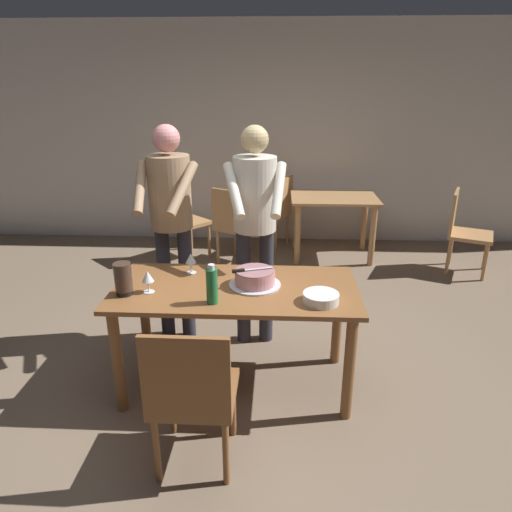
# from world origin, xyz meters

# --- Properties ---
(ground_plane) EXTENTS (14.00, 14.00, 0.00)m
(ground_plane) POSITION_xyz_m (0.00, 0.00, 0.00)
(ground_plane) COLOR #7A6651
(back_wall) EXTENTS (10.00, 0.12, 2.70)m
(back_wall) POSITION_xyz_m (0.00, 3.29, 1.35)
(back_wall) COLOR silver
(back_wall) RESTS_ON ground_plane
(main_dining_table) EXTENTS (1.59, 0.77, 0.75)m
(main_dining_table) POSITION_xyz_m (0.00, 0.00, 0.63)
(main_dining_table) COLOR brown
(main_dining_table) RESTS_ON ground_plane
(cake_on_platter) EXTENTS (0.34, 0.34, 0.11)m
(cake_on_platter) POSITION_xyz_m (0.13, 0.03, 0.80)
(cake_on_platter) COLOR silver
(cake_on_platter) RESTS_ON main_dining_table
(cake_knife) EXTENTS (0.26, 0.11, 0.02)m
(cake_knife) POSITION_xyz_m (0.06, 0.01, 0.87)
(cake_knife) COLOR silver
(cake_knife) RESTS_ON cake_on_platter
(plate_stack) EXTENTS (0.22, 0.22, 0.06)m
(plate_stack) POSITION_xyz_m (0.54, -0.20, 0.78)
(plate_stack) COLOR white
(plate_stack) RESTS_ON main_dining_table
(wine_glass_near) EXTENTS (0.08, 0.08, 0.14)m
(wine_glass_near) POSITION_xyz_m (-0.54, -0.10, 0.85)
(wine_glass_near) COLOR silver
(wine_glass_near) RESTS_ON main_dining_table
(wine_glass_far) EXTENTS (0.08, 0.08, 0.14)m
(wine_glass_far) POSITION_xyz_m (-0.33, 0.22, 0.85)
(wine_glass_far) COLOR silver
(wine_glass_far) RESTS_ON main_dining_table
(water_bottle) EXTENTS (0.07, 0.07, 0.25)m
(water_bottle) POSITION_xyz_m (-0.12, -0.24, 0.86)
(water_bottle) COLOR #1E6B38
(water_bottle) RESTS_ON main_dining_table
(hurricane_lamp) EXTENTS (0.11, 0.11, 0.21)m
(hurricane_lamp) POSITION_xyz_m (-0.68, -0.15, 0.86)
(hurricane_lamp) COLOR black
(hurricane_lamp) RESTS_ON main_dining_table
(person_cutting_cake) EXTENTS (0.46, 0.57, 1.72)m
(person_cutting_cake) POSITION_xyz_m (0.10, 0.60, 1.08)
(person_cutting_cake) COLOR #2D2D38
(person_cutting_cake) RESTS_ON ground_plane
(person_standing_beside) EXTENTS (0.47, 0.56, 1.72)m
(person_standing_beside) POSITION_xyz_m (-0.55, 0.63, 1.08)
(person_standing_beside) COLOR #2D2D38
(person_standing_beside) RESTS_ON ground_plane
(chair_near_side) EXTENTS (0.44, 0.44, 0.90)m
(chair_near_side) POSITION_xyz_m (-0.16, -0.76, 0.49)
(chair_near_side) COLOR brown
(chair_near_side) RESTS_ON ground_plane
(background_table) EXTENTS (1.00, 0.70, 0.74)m
(background_table) POSITION_xyz_m (0.92, 2.59, 0.58)
(background_table) COLOR tan
(background_table) RESTS_ON ground_plane
(background_chair_0) EXTENTS (0.62, 0.62, 0.90)m
(background_chair_0) POSITION_xyz_m (-0.87, 2.44, 0.49)
(background_chair_0) COLOR tan
(background_chair_0) RESTS_ON ground_plane
(background_chair_1) EXTENTS (0.60, 0.60, 0.90)m
(background_chair_1) POSITION_xyz_m (-0.21, 2.28, 0.49)
(background_chair_1) COLOR tan
(background_chair_1) RESTS_ON ground_plane
(background_chair_2) EXTENTS (0.59, 0.59, 0.90)m
(background_chair_2) POSITION_xyz_m (0.22, 2.88, 0.49)
(background_chair_2) COLOR tan
(background_chair_2) RESTS_ON ground_plane
(background_chair_3) EXTENTS (0.58, 0.58, 0.90)m
(background_chair_3) POSITION_xyz_m (2.30, 2.19, 0.49)
(background_chair_3) COLOR tan
(background_chair_3) RESTS_ON ground_plane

